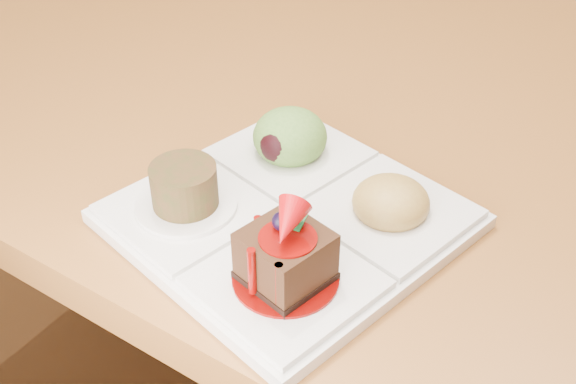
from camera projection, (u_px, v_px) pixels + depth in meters
The scene contains 2 objects.
ground at pixel (420, 280), 1.63m from camera, with size 6.00×6.00×0.00m, color #563218.
sampler_plate at pixel (290, 204), 0.61m from camera, with size 0.30×0.30×0.10m.
Camera 1 is at (0.40, -1.15, 1.15)m, focal length 45.00 mm.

